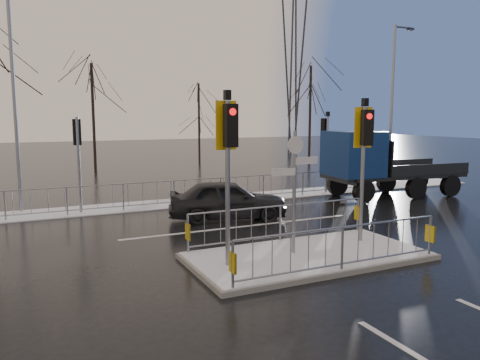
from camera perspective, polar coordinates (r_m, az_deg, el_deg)
name	(u,v)px	position (r m, az deg, el deg)	size (l,w,h in m)	color
ground	(307,259)	(12.11, 8.22, -9.46)	(120.00, 120.00, 0.00)	black
snow_verge	(193,202)	(19.64, -5.74, -2.65)	(30.00, 2.00, 0.04)	white
lane_markings	(315,262)	(11.84, 9.12, -9.86)	(8.00, 11.38, 0.01)	silver
traffic_island	(307,244)	(12.00, 8.18, -7.68)	(6.00, 3.04, 4.15)	slate
far_kerb_fixtures	(204,179)	(19.11, -4.44, 0.11)	(18.00, 0.65, 3.83)	gray
car_far_lane	(228,200)	(16.24, -1.50, -2.41)	(1.64, 4.08, 1.39)	black
flatbed_truck	(370,162)	(21.22, 15.59, 2.08)	(6.48, 2.81, 2.93)	black
tree_far_a	(92,96)	(31.95, -17.54, 9.72)	(3.75, 3.75, 7.08)	black
tree_far_b	(199,108)	(35.84, -5.03, 8.78)	(3.25, 3.25, 6.14)	black
tree_far_c	(310,95)	(36.83, 8.58, 10.20)	(4.00, 4.00, 7.55)	black
street_lamp_right	(393,99)	(24.85, 18.16, 9.33)	(1.25, 0.18, 8.00)	gray
street_lamp_left	(16,91)	(19.13, -25.65, 9.81)	(1.25, 0.18, 8.20)	gray
pylon_wires	(284,36)	(46.56, 5.38, 17.03)	(70.00, 2.38, 19.97)	#2D3033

